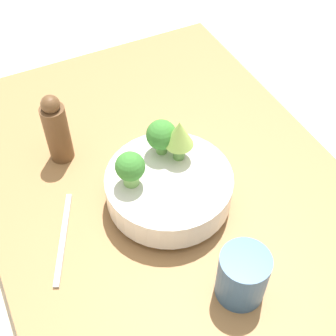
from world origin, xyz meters
TOP-DOWN VIEW (x-y plane):
  - ground_plane at (0.00, 0.00)m, footprint 6.00×6.00m
  - table at (0.00, 0.00)m, footprint 1.05×0.68m
  - bowl at (-0.00, -0.02)m, footprint 0.23×0.23m
  - broccoli_floret_front at (-0.02, -0.08)m, footprint 0.05×0.05m
  - broccoli_floret_left at (-0.06, -0.00)m, footprint 0.06×0.06m
  - romanesco_piece_far at (-0.04, 0.02)m, footprint 0.05×0.05m
  - cup at (0.22, 0.01)m, footprint 0.08×0.08m
  - pepper_mill at (-0.20, -0.16)m, footprint 0.05×0.05m
  - fork at (-0.01, -0.22)m, footprint 0.18×0.09m

SIDE VIEW (x-z plane):
  - ground_plane at x=0.00m, z-range 0.00..0.00m
  - table at x=0.00m, z-range 0.00..0.04m
  - fork at x=-0.01m, z-range 0.04..0.05m
  - bowl at x=0.00m, z-range 0.04..0.12m
  - cup at x=0.22m, z-range 0.04..0.14m
  - pepper_mill at x=-0.20m, z-range 0.04..0.19m
  - broccoli_floret_front at x=-0.02m, z-range 0.12..0.18m
  - broccoli_floret_left at x=-0.06m, z-range 0.12..0.19m
  - romanesco_piece_far at x=-0.04m, z-range 0.12..0.21m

